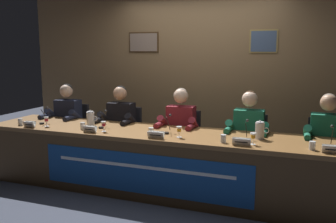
% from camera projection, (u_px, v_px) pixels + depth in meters
% --- Properties ---
extents(ground_plane, '(12.00, 12.00, 0.00)m').
position_uv_depth(ground_plane, '(168.00, 191.00, 4.42)').
color(ground_plane, '#383D4C').
extents(wall_back_panelled, '(5.91, 0.14, 2.60)m').
position_uv_depth(wall_back_panelled, '(201.00, 77.00, 5.57)').
color(wall_back_panelled, '#937047').
rests_on(wall_back_panelled, ground_plane).
extents(conference_table, '(4.71, 0.87, 0.74)m').
position_uv_depth(conference_table, '(164.00, 152.00, 4.22)').
color(conference_table, brown).
rests_on(conference_table, ground_plane).
extents(chair_far_left, '(0.44, 0.45, 0.89)m').
position_uv_depth(chair_far_left, '(74.00, 135.00, 5.52)').
color(chair_far_left, black).
rests_on(chair_far_left, ground_plane).
extents(panelist_far_left, '(0.51, 0.48, 1.22)m').
position_uv_depth(panelist_far_left, '(65.00, 119.00, 5.29)').
color(panelist_far_left, black).
rests_on(panelist_far_left, ground_plane).
extents(nameplate_far_left, '(0.16, 0.06, 0.08)m').
position_uv_depth(nameplate_far_left, '(29.00, 124.00, 4.56)').
color(nameplate_far_left, white).
rests_on(nameplate_far_left, conference_table).
extents(juice_glass_far_left, '(0.06, 0.06, 0.12)m').
position_uv_depth(juice_glass_far_left, '(46.00, 120.00, 4.62)').
color(juice_glass_far_left, white).
rests_on(juice_glass_far_left, conference_table).
extents(water_cup_far_left, '(0.06, 0.06, 0.08)m').
position_uv_depth(water_cup_far_left, '(20.00, 122.00, 4.71)').
color(water_cup_far_left, silver).
rests_on(water_cup_far_left, conference_table).
extents(microphone_far_left, '(0.06, 0.17, 0.22)m').
position_uv_depth(microphone_far_left, '(44.00, 118.00, 4.80)').
color(microphone_far_left, black).
rests_on(microphone_far_left, conference_table).
extents(chair_left, '(0.44, 0.45, 0.89)m').
position_uv_depth(chair_left, '(126.00, 139.00, 5.22)').
color(chair_left, black).
rests_on(chair_left, ground_plane).
extents(panelist_left, '(0.51, 0.48, 1.22)m').
position_uv_depth(panelist_left, '(119.00, 123.00, 4.99)').
color(panelist_left, black).
rests_on(panelist_left, ground_plane).
extents(nameplate_left, '(0.17, 0.06, 0.08)m').
position_uv_depth(nameplate_left, '(90.00, 129.00, 4.28)').
color(nameplate_left, white).
rests_on(nameplate_left, conference_table).
extents(juice_glass_left, '(0.06, 0.06, 0.12)m').
position_uv_depth(juice_glass_left, '(104.00, 125.00, 4.32)').
color(juice_glass_left, white).
rests_on(juice_glass_left, conference_table).
extents(water_cup_left, '(0.06, 0.06, 0.08)m').
position_uv_depth(water_cup_left, '(83.00, 126.00, 4.45)').
color(water_cup_left, silver).
rests_on(water_cup_left, conference_table).
extents(microphone_left, '(0.06, 0.17, 0.22)m').
position_uv_depth(microphone_left, '(103.00, 122.00, 4.54)').
color(microphone_left, black).
rests_on(microphone_left, conference_table).
extents(chair_center, '(0.44, 0.45, 0.89)m').
position_uv_depth(chair_center, '(184.00, 145.00, 4.92)').
color(chair_center, black).
rests_on(chair_center, ground_plane).
extents(panelist_center, '(0.51, 0.48, 1.22)m').
position_uv_depth(panelist_center, '(179.00, 128.00, 4.69)').
color(panelist_center, black).
rests_on(panelist_center, ground_plane).
extents(nameplate_center, '(0.19, 0.06, 0.08)m').
position_uv_depth(nameplate_center, '(156.00, 135.00, 3.99)').
color(nameplate_center, white).
rests_on(nameplate_center, conference_table).
extents(juice_glass_center, '(0.06, 0.06, 0.12)m').
position_uv_depth(juice_glass_center, '(179.00, 130.00, 4.03)').
color(juice_glass_center, white).
rests_on(juice_glass_center, conference_table).
extents(water_cup_center, '(0.06, 0.06, 0.08)m').
position_uv_depth(water_cup_center, '(151.00, 132.00, 4.15)').
color(water_cup_center, silver).
rests_on(water_cup_center, conference_table).
extents(microphone_center, '(0.06, 0.17, 0.22)m').
position_uv_depth(microphone_center, '(168.00, 127.00, 4.24)').
color(microphone_center, black).
rests_on(microphone_center, conference_table).
extents(chair_right, '(0.44, 0.45, 0.89)m').
position_uv_depth(chair_right, '(249.00, 151.00, 4.62)').
color(chair_right, black).
rests_on(chair_right, ground_plane).
extents(panelist_right, '(0.51, 0.48, 1.22)m').
position_uv_depth(panelist_right, '(248.00, 133.00, 4.39)').
color(panelist_right, black).
rests_on(panelist_right, ground_plane).
extents(nameplate_right, '(0.19, 0.06, 0.08)m').
position_uv_depth(nameplate_right, '(241.00, 142.00, 3.68)').
color(nameplate_right, white).
rests_on(nameplate_right, conference_table).
extents(juice_glass_right, '(0.06, 0.06, 0.12)m').
position_uv_depth(juice_glass_right, '(253.00, 136.00, 3.72)').
color(juice_glass_right, white).
rests_on(juice_glass_right, conference_table).
extents(water_cup_right, '(0.06, 0.06, 0.08)m').
position_uv_depth(water_cup_right, '(223.00, 139.00, 3.81)').
color(water_cup_right, silver).
rests_on(water_cup_right, conference_table).
extents(microphone_right, '(0.06, 0.17, 0.22)m').
position_uv_depth(microphone_right, '(246.00, 133.00, 3.91)').
color(microphone_right, black).
rests_on(microphone_right, conference_table).
extents(chair_far_right, '(0.44, 0.45, 0.89)m').
position_uv_depth(chair_far_right, '(324.00, 158.00, 4.32)').
color(chair_far_right, black).
rests_on(chair_far_right, ground_plane).
extents(panelist_far_right, '(0.51, 0.48, 1.22)m').
position_uv_depth(panelist_far_right, '(327.00, 139.00, 4.09)').
color(panelist_far_right, black).
rests_on(panelist_far_right, ground_plane).
extents(nameplate_far_right, '(0.17, 0.06, 0.08)m').
position_uv_depth(nameplate_far_right, '(332.00, 149.00, 3.40)').
color(nameplate_far_right, white).
rests_on(nameplate_far_right, conference_table).
extents(water_cup_far_right, '(0.06, 0.06, 0.08)m').
position_uv_depth(water_cup_far_right, '(312.00, 146.00, 3.53)').
color(water_cup_far_right, silver).
rests_on(water_cup_far_right, conference_table).
extents(microphone_far_right, '(0.06, 0.17, 0.22)m').
position_uv_depth(microphone_far_right, '(332.00, 140.00, 3.60)').
color(microphone_far_right, black).
rests_on(microphone_far_right, conference_table).
extents(water_pitcher_left_side, '(0.15, 0.10, 0.21)m').
position_uv_depth(water_pitcher_left_side, '(91.00, 119.00, 4.64)').
color(water_pitcher_left_side, silver).
rests_on(water_pitcher_left_side, conference_table).
extents(water_pitcher_right_side, '(0.15, 0.10, 0.21)m').
position_uv_depth(water_pitcher_right_side, '(260.00, 130.00, 3.96)').
color(water_pitcher_right_side, silver).
rests_on(water_pitcher_right_side, conference_table).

